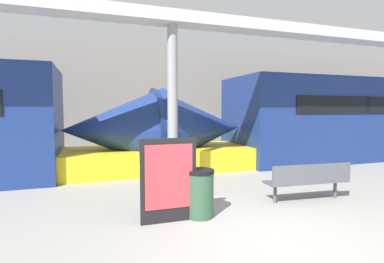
{
  "coord_description": "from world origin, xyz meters",
  "views": [
    {
      "loc": [
        -2.51,
        -3.59,
        1.92
      ],
      "look_at": [
        -0.18,
        3.24,
        1.4
      ],
      "focal_mm": 28.0,
      "sensor_mm": 36.0,
      "label": 1
    }
  ],
  "objects_px": {
    "bench_near": "(309,179)",
    "poster_board": "(169,180)",
    "support_column_near": "(173,108)",
    "trash_bin": "(200,193)"
  },
  "relations": [
    {
      "from": "bench_near",
      "to": "trash_bin",
      "type": "xyz_separation_m",
      "value": [
        -2.48,
        -0.12,
        -0.05
      ]
    },
    {
      "from": "bench_near",
      "to": "poster_board",
      "type": "xyz_separation_m",
      "value": [
        -3.07,
        -0.19,
        0.25
      ]
    },
    {
      "from": "support_column_near",
      "to": "bench_near",
      "type": "bearing_deg",
      "value": -38.84
    },
    {
      "from": "support_column_near",
      "to": "poster_board",
      "type": "bearing_deg",
      "value": -106.97
    },
    {
      "from": "bench_near",
      "to": "support_column_near",
      "type": "height_order",
      "value": "support_column_near"
    },
    {
      "from": "trash_bin",
      "to": "support_column_near",
      "type": "height_order",
      "value": "support_column_near"
    },
    {
      "from": "poster_board",
      "to": "support_column_near",
      "type": "bearing_deg",
      "value": 73.03
    },
    {
      "from": "bench_near",
      "to": "trash_bin",
      "type": "height_order",
      "value": "trash_bin"
    },
    {
      "from": "poster_board",
      "to": "support_column_near",
      "type": "xyz_separation_m",
      "value": [
        0.65,
        2.13,
        1.24
      ]
    },
    {
      "from": "trash_bin",
      "to": "support_column_near",
      "type": "relative_size",
      "value": 0.22
    }
  ]
}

